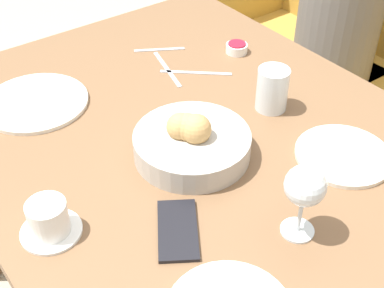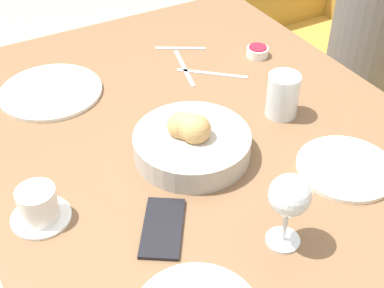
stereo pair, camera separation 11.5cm
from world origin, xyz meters
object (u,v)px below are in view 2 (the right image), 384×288
object	(u,v)px
fork_silver	(184,68)
plate_near_left	(51,92)
seated_person	(367,65)
spoon_coffee	(181,48)
coffee_cup	(39,206)
jam_bowl_berry	(257,51)
bread_basket	(192,141)
cell_phone	(163,228)
wine_glass	(290,197)
water_tumbler	(283,95)
knife_silver	(212,74)
plate_far_center	(346,168)

from	to	relation	value
fork_silver	plate_near_left	bearing A→B (deg)	-99.51
seated_person	spoon_coffee	size ratio (longest dim) A/B	9.05
seated_person	coffee_cup	xyz separation A→B (m)	(0.43, -1.32, 0.30)
coffee_cup	plate_near_left	bearing A→B (deg)	159.84
plate_near_left	jam_bowl_berry	size ratio (longest dim) A/B	4.23
bread_basket	plate_near_left	distance (m)	0.43
jam_bowl_berry	cell_phone	size ratio (longest dim) A/B	0.37
fork_silver	cell_phone	world-z (taller)	cell_phone
wine_glass	spoon_coffee	size ratio (longest dim) A/B	1.20
plate_near_left	water_tumbler	size ratio (longest dim) A/B	2.42
coffee_cup	knife_silver	size ratio (longest dim) A/B	0.76
coffee_cup	water_tumbler	bearing A→B (deg)	94.85
bread_basket	coffee_cup	size ratio (longest dim) A/B	2.20
wine_glass	cell_phone	world-z (taller)	wine_glass
knife_silver	fork_silver	bearing A→B (deg)	-140.61
coffee_cup	cell_phone	distance (m)	0.24
wine_glass	knife_silver	world-z (taller)	wine_glass
plate_near_left	knife_silver	bearing A→B (deg)	73.30
seated_person	fork_silver	world-z (taller)	seated_person
seated_person	fork_silver	xyz separation A→B (m)	(0.08, -0.81, 0.27)
plate_near_left	wine_glass	xyz separation A→B (m)	(0.68, 0.22, 0.11)
seated_person	jam_bowl_berry	world-z (taller)	seated_person
wine_glass	coffee_cup	distance (m)	0.47
bread_basket	spoon_coffee	xyz separation A→B (m)	(-0.43, 0.20, -0.04)
seated_person	cell_phone	world-z (taller)	seated_person
wine_glass	jam_bowl_berry	distance (m)	0.69
bread_basket	wine_glass	size ratio (longest dim) A/B	1.64
bread_basket	spoon_coffee	size ratio (longest dim) A/B	1.96
water_tumbler	coffee_cup	size ratio (longest dim) A/B	0.93
water_tumbler	jam_bowl_berry	world-z (taller)	water_tumbler
wine_glass	knife_silver	bearing A→B (deg)	161.61
water_tumbler	jam_bowl_berry	size ratio (longest dim) A/B	1.75
knife_silver	water_tumbler	bearing A→B (deg)	11.87
fork_silver	cell_phone	bearing A→B (deg)	-32.70
bread_basket	plate_near_left	bearing A→B (deg)	-153.45
seated_person	fork_silver	size ratio (longest dim) A/B	6.20
fork_silver	water_tumbler	bearing A→B (deg)	18.64
bread_basket	spoon_coffee	bearing A→B (deg)	154.51
water_tumbler	fork_silver	size ratio (longest dim) A/B	0.56
bread_basket	plate_near_left	size ratio (longest dim) A/B	0.98
plate_far_center	knife_silver	bearing A→B (deg)	-174.11
bread_basket	coffee_cup	distance (m)	0.35
spoon_coffee	coffee_cup	bearing A→B (deg)	-50.49
plate_far_center	coffee_cup	size ratio (longest dim) A/B	1.81
seated_person	knife_silver	bearing A→B (deg)	-79.75
plate_near_left	cell_phone	size ratio (longest dim) A/B	1.56
coffee_cup	spoon_coffee	world-z (taller)	coffee_cup
spoon_coffee	seated_person	bearing A→B (deg)	88.09
water_tumbler	coffee_cup	bearing A→B (deg)	-85.15
bread_basket	spoon_coffee	world-z (taller)	bread_basket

